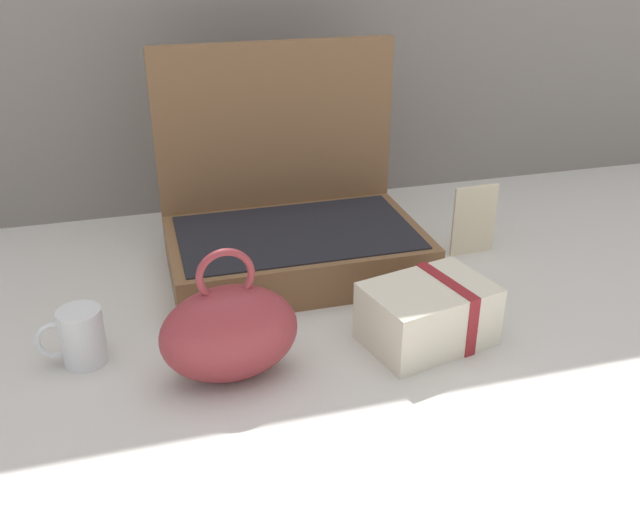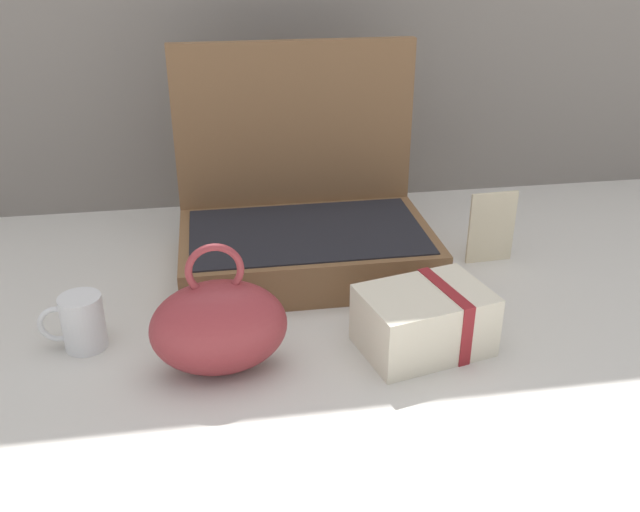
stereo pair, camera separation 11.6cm
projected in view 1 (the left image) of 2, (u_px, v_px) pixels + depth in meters
ground_plane at (315, 314)px, 1.23m from camera, size 6.00×6.00×0.00m
open_suitcase at (291, 222)px, 1.38m from camera, size 0.49×0.33×0.42m
teal_pouch_handbag at (229, 333)px, 1.03m from camera, size 0.21×0.13×0.22m
cream_toiletry_bag at (429, 313)px, 1.14m from camera, size 0.23×0.18×0.11m
coffee_mug at (80, 337)px, 1.08m from camera, size 0.11×0.07×0.09m
info_card_left at (474, 220)px, 1.42m from camera, size 0.10×0.01×0.15m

